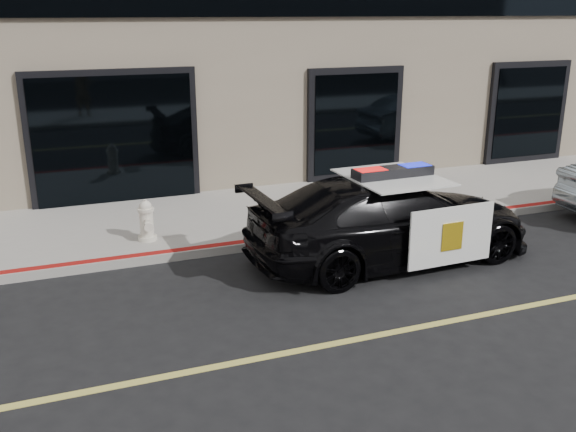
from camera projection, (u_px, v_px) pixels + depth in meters
name	position (u px, v px, depth m)	size (l,w,h in m)	color
ground	(275.00, 355.00, 7.77)	(120.00, 120.00, 0.00)	black
sidewalk_n	(183.00, 222.00, 12.41)	(60.00, 3.50, 0.15)	gray
police_car	(391.00, 219.00, 10.55)	(2.39, 4.98, 1.59)	black
fire_hydrant	(147.00, 221.00, 11.12)	(0.33, 0.46, 0.73)	silver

